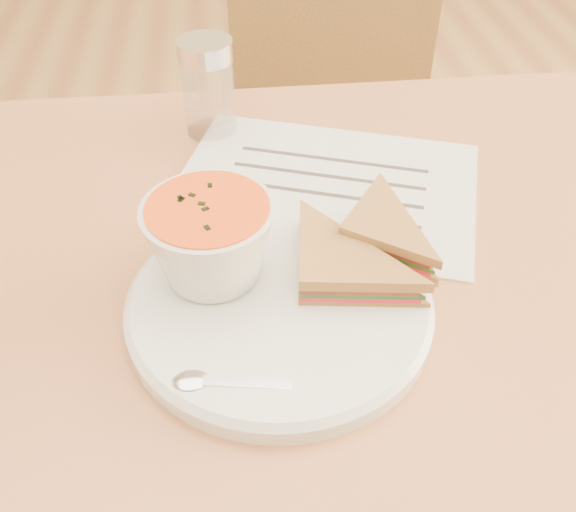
{
  "coord_description": "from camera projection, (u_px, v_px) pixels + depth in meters",
  "views": [
    {
      "loc": [
        -0.07,
        -0.48,
        1.18
      ],
      "look_at": [
        -0.02,
        -0.06,
        0.8
      ],
      "focal_mm": 40.0,
      "sensor_mm": 36.0,
      "label": 1
    }
  ],
  "objects": [
    {
      "name": "sandwich_half_a",
      "position": [
        298.0,
        296.0,
        0.55
      ],
      "size": [
        0.13,
        0.13,
        0.04
      ],
      "primitive_type": null,
      "rotation": [
        0.0,
        0.0,
        -0.13
      ],
      "color": "#B67640",
      "rests_on": "plate"
    },
    {
      "name": "sandwich_half_b",
      "position": [
        338.0,
        240.0,
        0.59
      ],
      "size": [
        0.14,
        0.14,
        0.03
      ],
      "primitive_type": null,
      "rotation": [
        0.0,
        0.0,
        -0.61
      ],
      "color": "#B67640",
      "rests_on": "plate"
    },
    {
      "name": "soup_bowl",
      "position": [
        211.0,
        244.0,
        0.57
      ],
      "size": [
        0.14,
        0.14,
        0.08
      ],
      "primitive_type": null,
      "rotation": [
        0.0,
        0.0,
        0.18
      ],
      "color": "white",
      "rests_on": "plate"
    },
    {
      "name": "dining_table",
      "position": [
        301.0,
        450.0,
        0.9
      ],
      "size": [
        1.0,
        0.7,
        0.75
      ],
      "primitive_type": null,
      "color": "#97522F",
      "rests_on": "floor"
    },
    {
      "name": "condiment_shaker",
      "position": [
        208.0,
        88.0,
        0.78
      ],
      "size": [
        0.07,
        0.07,
        0.12
      ],
      "primitive_type": null,
      "rotation": [
        0.0,
        0.0,
        0.12
      ],
      "color": "silver",
      "rests_on": "dining_table"
    },
    {
      "name": "plate",
      "position": [
        279.0,
        306.0,
        0.58
      ],
      "size": [
        0.34,
        0.34,
        0.02
      ],
      "primitive_type": null,
      "rotation": [
        0.0,
        0.0,
        0.29
      ],
      "color": "white",
      "rests_on": "dining_table"
    },
    {
      "name": "paper_menu",
      "position": [
        325.0,
        186.0,
        0.73
      ],
      "size": [
        0.4,
        0.34,
        0.0
      ],
      "primitive_type": null,
      "rotation": [
        0.0,
        0.0,
        -0.34
      ],
      "color": "silver",
      "rests_on": "dining_table"
    },
    {
      "name": "chair_far",
      "position": [
        334.0,
        188.0,
        1.25
      ],
      "size": [
        0.43,
        0.43,
        0.89
      ],
      "primitive_type": null,
      "rotation": [
        0.0,
        0.0,
        3.05
      ],
      "color": "brown",
      "rests_on": "floor"
    },
    {
      "name": "spoon",
      "position": [
        248.0,
        384.0,
        0.5
      ],
      "size": [
        0.16,
        0.06,
        0.01
      ],
      "primitive_type": null,
      "rotation": [
        0.0,
        0.0,
        -0.16
      ],
      "color": "silver",
      "rests_on": "plate"
    }
  ]
}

